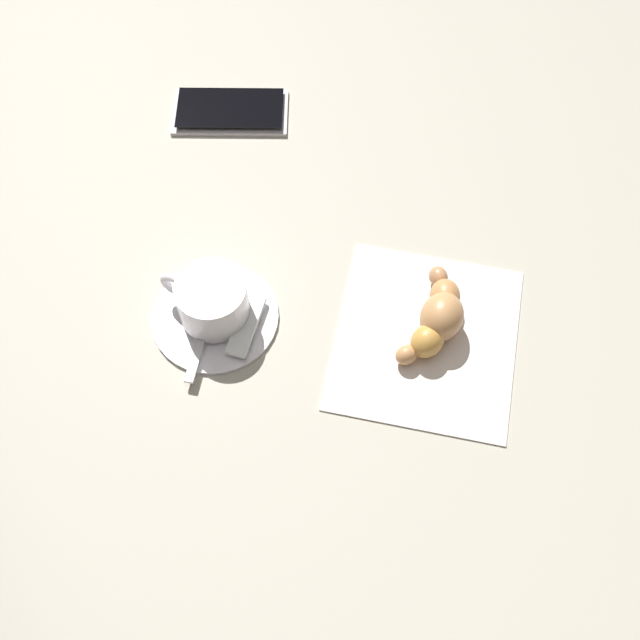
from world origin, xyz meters
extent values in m
plane|color=#ADA997|center=(0.00, 0.00, 0.00)|extent=(1.80, 1.80, 0.00)
cylinder|color=white|center=(-0.11, -0.03, 0.00)|extent=(0.13, 0.13, 0.01)
cylinder|color=white|center=(-0.11, -0.03, 0.03)|extent=(0.07, 0.07, 0.05)
cylinder|color=black|center=(-0.11, -0.03, 0.04)|extent=(0.06, 0.06, 0.00)
torus|color=white|center=(-0.15, -0.02, 0.03)|extent=(0.03, 0.01, 0.03)
cube|color=silver|center=(-0.11, -0.06, 0.01)|extent=(0.03, 0.10, 0.00)
ellipsoid|color=silver|center=(-0.12, 0.00, 0.01)|extent=(0.02, 0.03, 0.01)
cube|color=white|center=(-0.07, -0.03, 0.01)|extent=(0.03, 0.07, 0.01)
cube|color=white|center=(0.10, 0.03, 0.00)|extent=(0.21, 0.22, 0.00)
ellipsoid|color=tan|center=(0.09, 0.00, 0.01)|extent=(0.03, 0.03, 0.02)
ellipsoid|color=gold|center=(0.10, 0.02, 0.02)|extent=(0.04, 0.04, 0.03)
ellipsoid|color=tan|center=(0.10, 0.05, 0.03)|extent=(0.04, 0.05, 0.05)
ellipsoid|color=tan|center=(0.10, 0.07, 0.02)|extent=(0.04, 0.04, 0.03)
ellipsoid|color=tan|center=(0.09, 0.10, 0.01)|extent=(0.03, 0.03, 0.02)
cube|color=#BBB5B9|center=(-0.21, 0.23, 0.00)|extent=(0.15, 0.12, 0.01)
cube|color=black|center=(-0.21, 0.23, 0.01)|extent=(0.14, 0.10, 0.00)
camera|label=1|loc=(0.14, -0.35, 0.69)|focal=44.01mm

